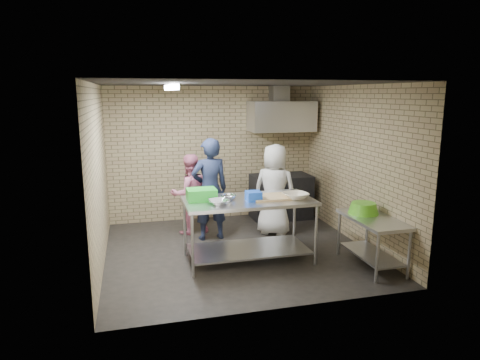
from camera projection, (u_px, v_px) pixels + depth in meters
name	position (u px, v px, depth m)	size (l,w,h in m)	color
floor	(237.00, 251.00, 7.03)	(4.20, 4.20, 0.00)	black
ceiling	(237.00, 84.00, 6.49)	(4.20, 4.20, 0.00)	black
back_wall	(213.00, 154.00, 8.66)	(4.20, 0.06, 2.70)	tan
front_wall	(279.00, 200.00, 4.86)	(4.20, 0.06, 2.70)	tan
left_wall	(99.00, 177.00, 6.25)	(0.06, 4.00, 2.70)	tan
right_wall	(356.00, 165.00, 7.27)	(0.06, 4.00, 2.70)	tan
prep_table	(248.00, 230.00, 6.54)	(1.96, 0.98, 0.98)	silver
side_counter	(372.00, 242.00, 6.35)	(0.60, 1.20, 0.75)	silver
stove	(281.00, 196.00, 8.84)	(1.20, 0.70, 0.90)	black
range_hood	(282.00, 116.00, 8.55)	(1.30, 0.60, 0.60)	silver
hood_duct	(279.00, 94.00, 8.61)	(0.35, 0.30, 0.30)	#A5A8AD
wall_shelf	(292.00, 124.00, 8.84)	(0.80, 0.20, 0.04)	#3F2B19
fluorescent_fixture	(171.00, 87.00, 6.26)	(0.10, 1.25, 0.08)	white
green_crate	(202.00, 195.00, 6.37)	(0.43, 0.33, 0.17)	green
blue_tub	(254.00, 196.00, 6.35)	(0.22, 0.22, 0.14)	blue
cutting_board	(271.00, 197.00, 6.51)	(0.60, 0.46, 0.03)	tan
mixing_bowl_a	(219.00, 202.00, 6.13)	(0.31, 0.31, 0.07)	silver
mixing_bowl_b	(229.00, 197.00, 6.41)	(0.23, 0.23, 0.07)	#B6B8BD
ceramic_bowl	(295.00, 196.00, 6.47)	(0.38, 0.38, 0.09)	beige
green_basin	(363.00, 208.00, 6.49)	(0.46, 0.46, 0.17)	#59C626
bottle_red	(281.00, 119.00, 8.76)	(0.07, 0.07, 0.18)	#B22619
bottle_green	(299.00, 120.00, 8.86)	(0.06, 0.06, 0.15)	green
man_navy	(210.00, 189.00, 7.45)	(0.66, 0.43, 1.81)	#141933
woman_pink	(189.00, 194.00, 7.81)	(0.72, 0.56, 1.48)	#D16E8F
woman_white	(275.00, 190.00, 7.72)	(0.82, 0.53, 1.67)	white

